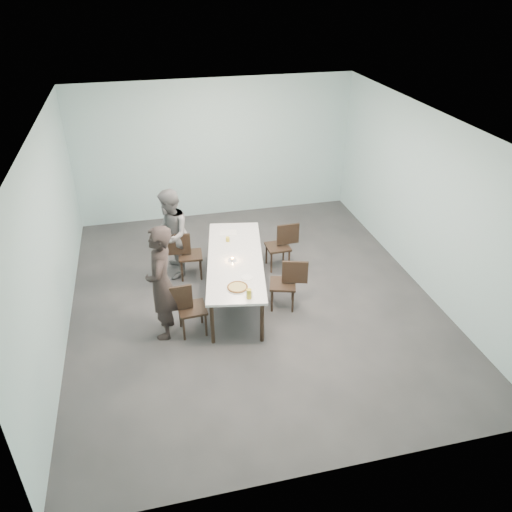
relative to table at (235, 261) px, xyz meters
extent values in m
plane|color=#333335|center=(0.25, -0.14, -0.69)|extent=(7.00, 7.00, 0.00)
cube|color=#A5CCD0|center=(0.25, 3.36, 0.81)|extent=(6.00, 0.02, 3.00)
cube|color=#A5CCD0|center=(0.25, -3.64, 0.81)|extent=(6.00, 0.02, 3.00)
cube|color=#A5CCD0|center=(-2.75, -0.14, 0.81)|extent=(0.02, 7.00, 3.00)
cube|color=#A5CCD0|center=(3.25, -0.14, 0.81)|extent=(0.02, 7.00, 3.00)
cube|color=white|center=(0.25, -0.14, 2.31)|extent=(6.00, 7.00, 0.02)
cube|color=white|center=(0.00, 0.00, 0.04)|extent=(1.35, 2.72, 0.04)
cylinder|color=black|center=(-0.58, -1.13, -0.34)|extent=(0.06, 0.06, 0.71)
cylinder|color=black|center=(-0.15, 1.27, -0.34)|extent=(0.06, 0.06, 0.71)
cylinder|color=black|center=(0.15, -1.27, -0.34)|extent=(0.06, 0.06, 0.71)
cylinder|color=black|center=(0.58, 1.13, -0.34)|extent=(0.06, 0.06, 0.71)
cube|color=black|center=(-0.84, -0.80, -0.26)|extent=(0.44, 0.44, 0.04)
cube|color=black|center=(-1.03, -0.81, -0.02)|extent=(0.42, 0.07, 0.40)
cylinder|color=black|center=(-1.00, -0.98, -0.49)|extent=(0.04, 0.04, 0.41)
cylinder|color=black|center=(-1.02, -0.64, -0.49)|extent=(0.04, 0.04, 0.41)
cylinder|color=black|center=(-0.66, -0.96, -0.49)|extent=(0.04, 0.04, 0.41)
cylinder|color=black|center=(-0.68, -0.62, -0.49)|extent=(0.04, 0.04, 0.41)
cube|color=black|center=(-0.67, 0.82, -0.26)|extent=(0.45, 0.45, 0.04)
cube|color=black|center=(-0.86, 0.84, -0.02)|extent=(0.42, 0.07, 0.40)
cylinder|color=black|center=(-0.85, 0.67, -0.49)|extent=(0.04, 0.04, 0.41)
cylinder|color=black|center=(-0.82, 1.01, -0.49)|extent=(0.04, 0.04, 0.41)
cylinder|color=black|center=(-0.51, 0.64, -0.49)|extent=(0.04, 0.04, 0.41)
cylinder|color=black|center=(-0.49, 0.98, -0.49)|extent=(0.04, 0.04, 0.41)
cube|color=black|center=(0.70, -0.47, -0.26)|extent=(0.52, 0.52, 0.04)
cube|color=black|center=(0.88, -0.52, -0.02)|extent=(0.41, 0.16, 0.40)
cylinder|color=black|center=(0.91, -0.35, -0.49)|extent=(0.04, 0.04, 0.41)
cylinder|color=black|center=(0.81, -0.68, -0.49)|extent=(0.04, 0.04, 0.41)
cylinder|color=black|center=(0.58, -0.26, -0.49)|extent=(0.04, 0.04, 0.41)
cylinder|color=black|center=(0.48, -0.58, -0.49)|extent=(0.04, 0.04, 0.41)
cube|color=black|center=(0.95, 0.76, -0.26)|extent=(0.43, 0.43, 0.04)
cube|color=black|center=(1.14, 0.76, -0.02)|extent=(0.42, 0.05, 0.40)
cylinder|color=black|center=(1.12, 0.93, -0.49)|extent=(0.04, 0.04, 0.41)
cylinder|color=black|center=(1.13, 0.59, -0.49)|extent=(0.04, 0.04, 0.41)
cylinder|color=black|center=(0.78, 0.92, -0.49)|extent=(0.04, 0.04, 0.41)
cylinder|color=black|center=(0.79, 0.58, -0.49)|extent=(0.04, 0.04, 0.41)
imported|color=black|center=(-1.25, -0.72, 0.22)|extent=(0.56, 0.74, 1.83)
imported|color=slate|center=(-0.97, 0.96, 0.13)|extent=(0.67, 0.84, 1.65)
cylinder|color=white|center=(-0.14, -0.88, 0.06)|extent=(0.34, 0.34, 0.01)
cylinder|color=#D9C67B|center=(-0.14, -0.88, 0.08)|extent=(0.30, 0.30, 0.01)
torus|color=brown|center=(-0.14, -0.88, 0.08)|extent=(0.32, 0.32, 0.03)
cylinder|color=white|center=(0.06, -0.63, 0.06)|extent=(0.18, 0.18, 0.01)
cylinder|color=gold|center=(-0.03, -1.17, 0.13)|extent=(0.08, 0.08, 0.15)
cylinder|color=silver|center=(0.00, -1.11, 0.10)|extent=(0.08, 0.08, 0.09)
cylinder|color=silver|center=(-0.06, -0.07, 0.07)|extent=(0.06, 0.06, 0.03)
cylinder|color=orange|center=(-0.06, -0.07, 0.10)|extent=(0.04, 0.04, 0.01)
cylinder|color=gold|center=(-0.01, 0.61, 0.10)|extent=(0.07, 0.07, 0.08)
cube|color=silver|center=(0.06, 0.92, 0.06)|extent=(0.33, 0.27, 0.01)
camera|label=1|loc=(-1.31, -6.99, 4.27)|focal=35.00mm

